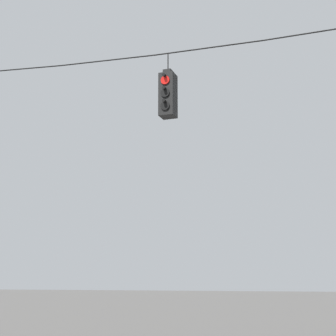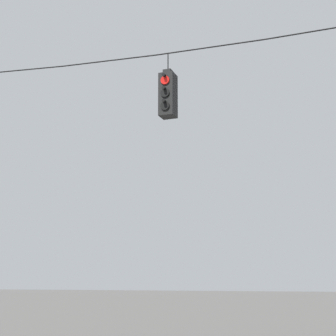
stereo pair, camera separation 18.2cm
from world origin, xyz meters
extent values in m
cylinder|color=black|center=(-7.45, -0.10, 7.38)|extent=(2.49, 0.03, 0.21)
cylinder|color=black|center=(-4.97, -0.10, 7.23)|extent=(2.48, 0.03, 0.15)
cylinder|color=black|center=(-2.48, -0.10, 7.14)|extent=(2.48, 0.03, 0.09)
cylinder|color=black|center=(0.00, -0.10, 7.11)|extent=(2.48, 0.03, 0.03)
cube|color=black|center=(-3.42, -0.10, 6.15)|extent=(0.34, 0.34, 1.00)
cube|color=black|center=(-3.42, -0.10, 6.70)|extent=(0.19, 0.19, 0.10)
cylinder|color=black|center=(-3.42, -0.10, 6.95)|extent=(0.02, 0.02, 0.41)
cylinder|color=red|center=(-3.42, -0.28, 6.45)|extent=(0.20, 0.03, 0.20)
cylinder|color=black|center=(-3.42, -0.33, 6.54)|extent=(0.07, 0.12, 0.07)
cylinder|color=black|center=(-3.42, -0.28, 6.15)|extent=(0.20, 0.03, 0.20)
cylinder|color=black|center=(-3.42, -0.33, 6.24)|extent=(0.07, 0.12, 0.07)
cylinder|color=black|center=(-3.42, -0.28, 5.85)|extent=(0.20, 0.03, 0.20)
cylinder|color=black|center=(-3.42, -0.33, 5.94)|extent=(0.07, 0.12, 0.07)
cylinder|color=red|center=(-3.42, 0.09, 6.45)|extent=(0.20, 0.03, 0.20)
cylinder|color=black|center=(-3.42, 0.13, 6.54)|extent=(0.07, 0.12, 0.07)
cylinder|color=black|center=(-3.42, 0.09, 6.15)|extent=(0.20, 0.03, 0.20)
cylinder|color=black|center=(-3.42, 0.13, 6.24)|extent=(0.07, 0.12, 0.07)
cylinder|color=black|center=(-3.42, 0.09, 5.85)|extent=(0.20, 0.03, 0.20)
cylinder|color=black|center=(-3.42, 0.13, 5.94)|extent=(0.07, 0.12, 0.07)
camera|label=1|loc=(0.32, -10.27, 2.11)|focal=55.00mm
camera|label=2|loc=(0.49, -10.21, 2.11)|focal=55.00mm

